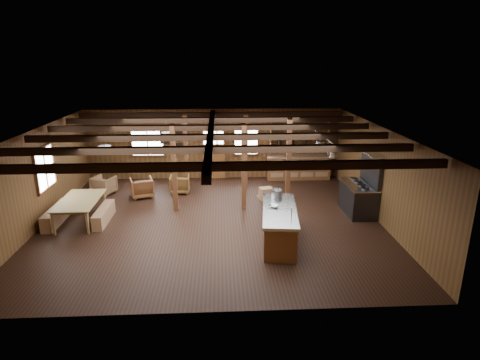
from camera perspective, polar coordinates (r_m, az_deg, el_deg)
The scene contains 22 objects.
room at distance 11.74m, azimuth -4.04°, elevation 0.44°, with size 10.04×9.04×2.84m.
ceiling_joists at distance 11.61m, azimuth -4.16°, elevation 6.75°, with size 9.80×8.82×0.18m.
timber_posts at distance 13.74m, azimuth -1.73°, elevation 2.99°, with size 3.95×2.35×2.80m.
back_door at distance 16.17m, azimuth -3.75°, elevation 3.27°, with size 1.02×0.08×2.15m.
window_back_left at distance 16.27m, azimuth -13.04°, elevation 5.54°, with size 1.32×0.06×1.32m.
window_back_right at distance 16.05m, azimuth 0.87°, elevation 5.83°, with size 1.02×0.06×1.32m.
window_left at distance 13.23m, azimuth -26.04°, elevation 1.53°, with size 0.14×1.24×1.32m.
notice_boards at distance 16.10m, azimuth -9.17°, elevation 5.79°, with size 1.08×0.03×0.90m.
back_counter at distance 16.30m, azimuth 8.31°, elevation 2.22°, with size 2.55×0.60×2.45m.
pendant_lamps at distance 12.74m, azimuth -14.26°, elevation 5.25°, with size 1.86×2.36×0.66m.
pot_rack at distance 12.26m, azimuth 11.40°, elevation 5.11°, with size 0.41×3.00×0.44m.
kitchen_island at distance 10.78m, azimuth 5.61°, elevation -6.42°, with size 1.16×2.58×1.20m.
step_stool at distance 13.90m, azimuth 3.73°, elevation -1.96°, with size 0.49×0.35×0.43m, color olive.
commercial_range at distance 13.17m, azimuth 16.74°, elevation -1.82°, with size 0.84×1.64×2.03m.
dining_table at distance 12.92m, azimuth -21.54°, elevation -4.09°, with size 2.01×1.12×0.71m, color olive.
bench_wall at distance 13.22m, azimuth -24.57°, elevation -4.53°, with size 0.32×1.72×0.47m, color olive.
bench_aisle at distance 12.78m, azimuth -18.80°, elevation -4.69°, with size 0.29×1.56×0.43m, color olive.
armchair_a at distance 14.52m, azimuth -13.78°, elevation -1.05°, with size 0.74×0.76×0.69m, color brown.
armchair_b at distance 14.72m, azimuth -8.54°, elevation -0.58°, with size 0.69×0.71×0.64m, color brown.
armchair_c at distance 15.25m, azimuth -18.80°, elevation -0.69°, with size 0.70×0.72×0.65m, color brown.
counter_pot at distance 11.50m, azimuth 5.24°, elevation -1.85°, with size 0.33×0.33×0.20m, color silver.
bowl at distance 10.69m, azimuth 4.77°, elevation -3.74°, with size 0.26×0.26×0.06m, color silver.
Camera 1 is at (0.25, -11.23, 4.81)m, focal length 30.00 mm.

